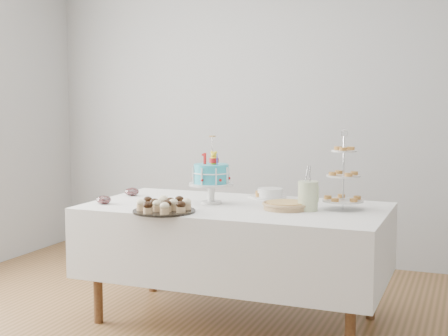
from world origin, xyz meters
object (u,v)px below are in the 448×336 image
at_px(tiered_stand, 343,176).
at_px(jam_bowl_b, 132,192).
at_px(pie, 286,205).
at_px(birthday_cake, 211,185).
at_px(pastry_plate, 268,195).
at_px(plate_stack, 270,193).
at_px(table, 236,240).
at_px(jam_bowl_a, 104,200).
at_px(utensil_pitcher, 308,195).
at_px(cupcake_tray, 164,205).

distance_m(tiered_stand, jam_bowl_b, 1.52).
bearing_deg(jam_bowl_b, pie, -6.72).
height_order(birthday_cake, pastry_plate, birthday_cake).
bearing_deg(plate_stack, birthday_cake, -127.88).
xyz_separation_m(birthday_cake, jam_bowl_b, (-0.66, 0.11, -0.09)).
xyz_separation_m(table, pie, (0.34, -0.02, 0.25)).
bearing_deg(jam_bowl_a, plate_stack, 34.60).
bearing_deg(tiered_stand, jam_bowl_b, 179.82).
bearing_deg(utensil_pitcher, pie, -170.26).
relative_size(cupcake_tray, plate_stack, 2.19).
relative_size(table, utensil_pitcher, 6.90).
distance_m(tiered_stand, pastry_plate, 0.68).
height_order(tiered_stand, plate_stack, tiered_stand).
distance_m(birthday_cake, jam_bowl_a, 0.71).
xyz_separation_m(pie, plate_stack, (-0.23, 0.40, 0.01)).
relative_size(tiered_stand, plate_stack, 2.84).
bearing_deg(jam_bowl_b, jam_bowl_a, -87.96).
bearing_deg(jam_bowl_a, birthday_cake, 23.05).
bearing_deg(cupcake_tray, table, 51.32).
xyz_separation_m(table, plate_stack, (0.11, 0.38, 0.26)).
relative_size(cupcake_tray, utensil_pitcher, 1.37).
distance_m(plate_stack, jam_bowl_b, 0.99).
xyz_separation_m(birthday_cake, tiered_stand, (0.85, 0.10, 0.09)).
distance_m(cupcake_tray, jam_bowl_b, 0.73).
bearing_deg(plate_stack, utensil_pitcher, -46.86).
bearing_deg(plate_stack, jam_bowl_b, -164.60).
relative_size(plate_stack, jam_bowl_b, 1.73).
bearing_deg(cupcake_tray, pie, 29.38).
xyz_separation_m(table, tiered_stand, (0.67, 0.11, 0.43)).
bearing_deg(plate_stack, jam_bowl_a, -145.40).
bearing_deg(pie, jam_bowl_a, -168.14).
distance_m(birthday_cake, utensil_pitcher, 0.66).
height_order(cupcake_tray, plate_stack, cupcake_tray).
xyz_separation_m(pie, utensil_pitcher, (0.14, 0.01, 0.07)).
distance_m(cupcake_tray, jam_bowl_a, 0.52).
xyz_separation_m(pastry_plate, jam_bowl_b, (-0.93, -0.28, 0.01)).
height_order(pie, utensil_pitcher, utensil_pitcher).
relative_size(pie, tiered_stand, 0.60).
distance_m(birthday_cake, pastry_plate, 0.48).
xyz_separation_m(plate_stack, jam_bowl_a, (-0.94, -0.65, -0.01)).
relative_size(birthday_cake, pie, 1.49).
bearing_deg(birthday_cake, pastry_plate, 63.04).
relative_size(birthday_cake, pastry_plate, 1.70).
bearing_deg(tiered_stand, plate_stack, 154.53).
bearing_deg(birthday_cake, jam_bowl_a, -150.07).
height_order(jam_bowl_b, utensil_pitcher, utensil_pitcher).
distance_m(pie, jam_bowl_b, 1.19).
distance_m(table, jam_bowl_b, 0.89).
height_order(pie, jam_bowl_a, jam_bowl_a).
xyz_separation_m(birthday_cake, utensil_pitcher, (0.66, -0.02, -0.02)).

